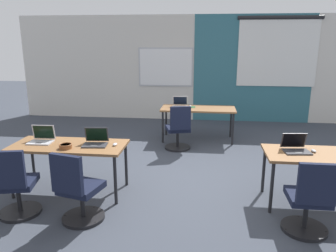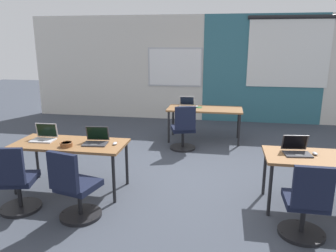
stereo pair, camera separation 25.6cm
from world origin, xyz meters
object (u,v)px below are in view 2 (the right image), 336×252
Objects in this scene: chair_far_left at (183,132)px; chair_near_left_inner at (75,191)px; mouse_near_left_inner at (115,143)px; laptop_near_left_end at (44,137)px; laptop_near_right_inner at (297,150)px; desk_near_left at (70,147)px; mouse_far_left at (197,106)px; chair_near_left_end at (16,185)px; mouse_near_right_inner at (315,154)px; desk_far_center at (205,111)px; laptop_near_left_inner at (96,140)px; desk_near_right at (330,161)px; chair_near_right_inner at (306,207)px; snack_bowl at (66,144)px; laptop_far_left at (187,105)px.

chair_far_left is 1.00× the size of chair_near_left_inner.
mouse_near_left_inner is 0.92m from chair_near_left_inner.
laptop_near_right_inner is at bearing -2.12° from laptop_near_left_end.
desk_near_left is 3.28m from mouse_far_left.
chair_near_left_end is 8.56× the size of mouse_near_right_inner.
laptop_near_left_end is 1.27m from chair_near_left_inner.
desk_near_left is 3.30m from desk_far_center.
laptop_near_left_inner is (0.78, 0.78, 0.39)m from chair_near_left_end.
chair_far_left is at bearing 45.91° from laptop_near_left_end.
mouse_near_left_inner is (1.06, 0.77, 0.36)m from chair_near_left_end.
desk_near_right is at bearing -2.96° from laptop_near_left_end.
mouse_far_left is at bearing -67.12° from chair_near_right_inner.
desk_far_center is (1.75, 2.80, 0.00)m from desk_near_left.
chair_near_left_inner is at bearing 164.62° from chair_near_left_end.
desk_near_left is at bearing -177.96° from mouse_near_left_inner.
desk_far_center is 2.98m from mouse_near_left_inner.
mouse_near_left_inner is at bearing 179.52° from desk_near_right.
chair_near_right_inner is at bearing -107.51° from mouse_near_right_inner.
chair_near_left_end is 1.17m from laptop_near_left_inner.
desk_near_left is at bearing 174.72° from laptop_near_right_inner.
desk_near_left is at bearing -179.10° from mouse_near_right_inner.
desk_far_center is at bearing 68.61° from mouse_near_left_inner.
chair_near_left_end is 1.00× the size of chair_near_left_inner.
desk_near_left is 9.01× the size of snack_bowl.
laptop_far_left is (1.35, 2.88, 0.11)m from desk_near_left.
chair_far_left is 5.18× the size of snack_bowl.
laptop_near_left_inner is at bearing -73.02° from chair_near_left_inner.
laptop_far_left is at bearing 179.28° from mouse_far_left.
laptop_far_left reaches higher than chair_near_right_inner.
laptop_far_left is 3.32m from laptop_near_right_inner.
desk_near_left is at bearing -130.31° from chair_near_left_end.
mouse_far_left is 3.21m from laptop_near_right_inner.
chair_far_left is at bearing 56.32° from desk_near_left.
laptop_near_left_end reaches higher than desk_far_center.
snack_bowl is at bearing -10.29° from chair_near_right_inner.
mouse_near_left_inner is (-0.68, -2.86, -0.03)m from laptop_far_left.
desk_near_right is at bearing -14.70° from laptop_near_right_inner.
laptop_near_left_end is (-2.18, -2.74, 0.11)m from desk_far_center.
laptop_far_left reaches higher than desk_near_right.
desk_far_center is 4.71× the size of laptop_near_left_end.
laptop_near_left_end is 0.52m from snack_bowl.
laptop_near_left_inner reaches higher than laptop_near_right_inner.
mouse_far_left is 3.86m from chair_near_left_inner.
chair_near_left_inner is (-0.96, -2.86, 0.00)m from chair_far_left.
laptop_near_left_inner reaches higher than mouse_near_right_inner.
snack_bowl is at bearing -155.68° from laptop_near_left_inner.
mouse_near_left_inner reaches higher than desk_near_right.
laptop_near_left_end reaches higher than chair_far_left.
chair_near_right_inner is at bearing -164.75° from chair_near_left_inner.
desk_near_left is at bearing -118.64° from mouse_far_left.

